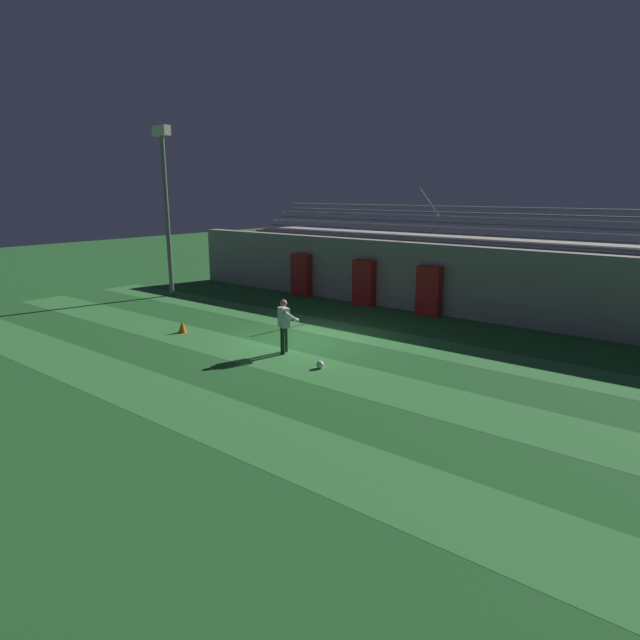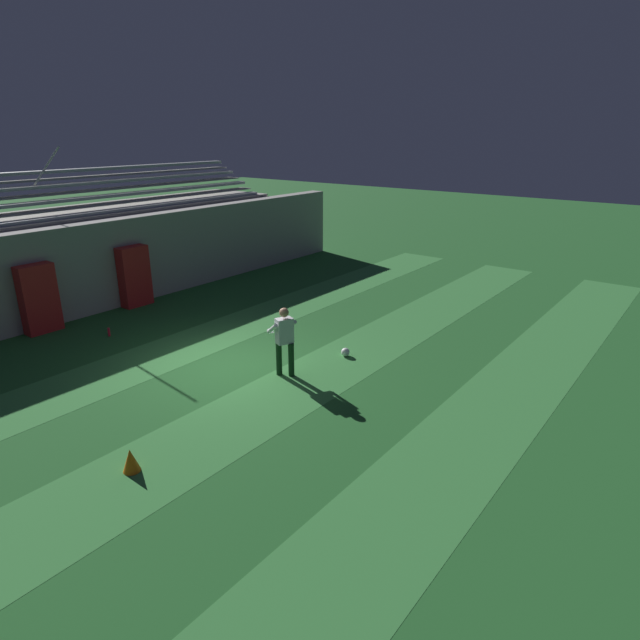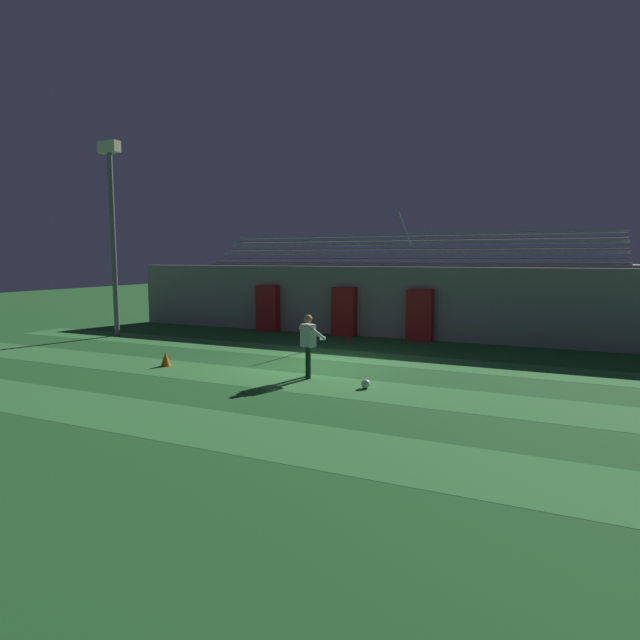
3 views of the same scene
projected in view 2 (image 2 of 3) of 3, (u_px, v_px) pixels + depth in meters
name	position (u px, v px, depth m)	size (l,w,h in m)	color
ground_plane	(228.00, 366.00, 13.10)	(80.00, 80.00, 0.00)	#236028
turf_stripe_near	(458.00, 450.00, 9.65)	(28.00, 1.96, 0.01)	#38843D
turf_stripe_mid	(292.00, 389.00, 11.91)	(28.00, 1.96, 0.01)	#38843D
turf_stripe_far	(179.00, 348.00, 14.17)	(28.00, 1.96, 0.01)	#38843D
back_wall	(78.00, 271.00, 16.37)	(24.00, 0.60, 2.80)	#999691
padding_pillar_gate_left	(39.00, 299.00, 15.03)	(0.97, 0.44, 1.96)	#B21E1E
padding_pillar_gate_right	(135.00, 276.00, 17.35)	(0.97, 0.44, 1.96)	#B21E1E
bleacher_stand	(46.00, 258.00, 17.48)	(18.00, 3.35, 5.03)	#999691
goalkeeper	(284.00, 337.00, 12.31)	(0.71, 0.69, 1.67)	#143319
soccer_ball	(345.00, 352.00, 13.64)	(0.22, 0.22, 0.22)	white
traffic_cone	(131.00, 460.00, 9.00)	(0.30, 0.30, 0.42)	orange
water_bottle	(109.00, 332.00, 14.97)	(0.07, 0.07, 0.24)	red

